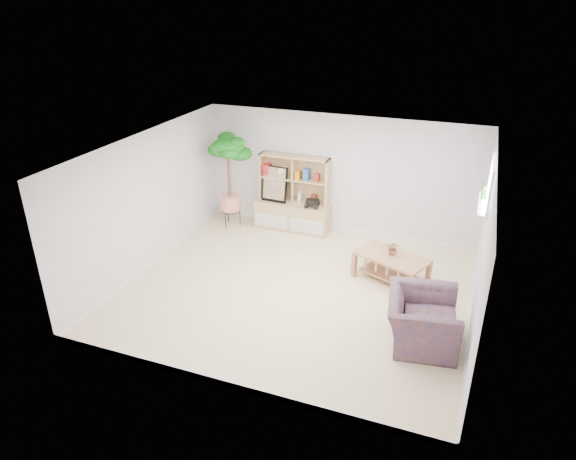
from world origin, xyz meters
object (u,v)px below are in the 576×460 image
(armchair, at_px, (422,317))
(storage_unit, at_px, (293,194))
(coffee_table, at_px, (391,269))
(floor_tree, at_px, (229,182))

(armchair, bearing_deg, storage_unit, 37.33)
(coffee_table, height_order, floor_tree, floor_tree)
(coffee_table, bearing_deg, floor_tree, -174.95)
(coffee_table, xyz_separation_m, floor_tree, (-3.56, 1.12, 0.74))
(storage_unit, bearing_deg, floor_tree, -166.49)
(floor_tree, bearing_deg, coffee_table, -17.41)
(coffee_table, bearing_deg, storage_unit, 170.71)
(storage_unit, bearing_deg, armchair, -44.38)
(coffee_table, relative_size, floor_tree, 0.60)
(coffee_table, relative_size, armchair, 1.07)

